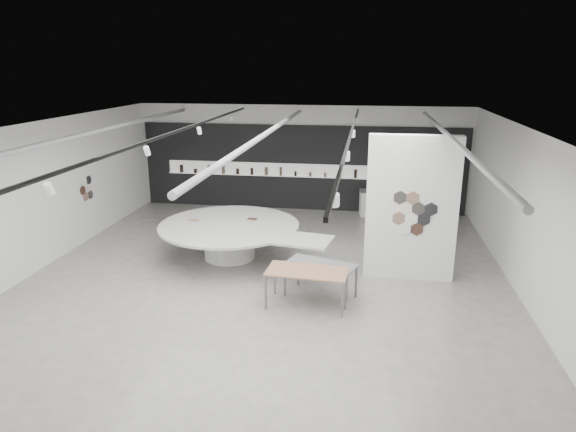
% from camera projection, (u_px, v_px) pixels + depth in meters
% --- Properties ---
extents(room, '(12.02, 14.02, 3.82)m').
position_uv_depth(room, '(259.00, 202.00, 12.04)').
color(room, '#98948F').
rests_on(room, ground).
extents(back_wall_display, '(11.80, 0.27, 3.10)m').
position_uv_depth(back_wall_display, '(299.00, 168.00, 18.75)').
color(back_wall_display, black).
rests_on(back_wall_display, ground).
extents(partition_column, '(2.20, 0.38, 3.60)m').
position_uv_depth(partition_column, '(411.00, 209.00, 12.53)').
color(partition_column, white).
rests_on(partition_column, ground).
extents(display_island, '(5.19, 4.47, 0.99)m').
position_uv_depth(display_island, '(232.00, 236.00, 14.13)').
color(display_island, white).
rests_on(display_island, ground).
extents(sample_table_wood, '(1.84, 1.02, 0.83)m').
position_uv_depth(sample_table_wood, '(307.00, 273.00, 11.30)').
color(sample_table_wood, '#A37554').
rests_on(sample_table_wood, ground).
extents(sample_table_stone, '(1.75, 1.25, 0.81)m').
position_uv_depth(sample_table_stone, '(321.00, 267.00, 11.72)').
color(sample_table_stone, slate).
rests_on(sample_table_stone, ground).
extents(kitchen_counter, '(1.67, 0.83, 1.26)m').
position_uv_depth(kitchen_counter, '(382.00, 203.00, 18.21)').
color(kitchen_counter, white).
rests_on(kitchen_counter, ground).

